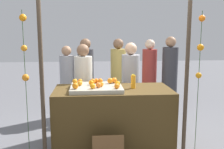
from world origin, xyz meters
The scene contains 30 objects.
ground_plane centered at (0.00, 0.00, 0.00)m, with size 24.00×24.00×0.00m, color slate.
stall_counter centered at (0.00, 0.00, 0.47)m, with size 1.81×0.88×0.95m, color #4C3819.
orange_tray centered at (-0.26, -0.03, 0.98)m, with size 0.78×0.67×0.06m, color #B2AD99.
orange_0 centered at (-0.31, -0.24, 1.04)m, with size 0.08×0.08×0.08m, color orange.
orange_1 centered at (-0.56, -0.23, 1.05)m, with size 0.09×0.09×0.09m, color orange.
orange_2 centered at (-0.25, 0.19, 1.04)m, with size 0.07×0.07×0.07m, color orange.
orange_3 centered at (-0.31, 0.13, 1.05)m, with size 0.08×0.08×0.08m, color orange.
orange_4 centered at (-0.03, 0.13, 1.05)m, with size 0.09×0.09×0.09m, color orange.
orange_5 centered at (-0.51, 0.17, 1.04)m, with size 0.07×0.07×0.07m, color orange.
orange_6 centered at (-0.59, 0.13, 1.05)m, with size 0.08×0.08×0.08m, color orange.
orange_7 centered at (-0.19, 0.14, 1.05)m, with size 0.08×0.08×0.08m, color orange.
orange_8 centered at (-0.51, -0.01, 1.04)m, with size 0.08×0.08×0.08m, color orange.
orange_9 centered at (0.04, 0.16, 1.05)m, with size 0.09×0.09×0.09m, color orange.
orange_10 centered at (-0.33, 0.02, 1.04)m, with size 0.08×0.08×0.08m, color orange.
orange_11 centered at (0.06, -0.09, 1.05)m, with size 0.08×0.08×0.08m, color orange.
orange_12 centered at (0.04, -0.26, 1.04)m, with size 0.08×0.08×0.08m, color orange.
orange_13 centered at (-0.23, -0.18, 1.04)m, with size 0.08×0.08×0.08m, color orange.
orange_14 centered at (-0.19, -0.11, 1.04)m, with size 0.08×0.08×0.08m, color orange.
juice_bottle centered at (0.32, 0.01, 1.05)m, with size 0.07×0.07×0.22m.
vendor_left centered at (-0.47, 0.67, 0.75)m, with size 0.32×0.32×1.61m.
vendor_right centered at (0.39, 0.72, 0.76)m, with size 0.33×0.33×1.63m.
crowd_person_0 centered at (-0.44, 1.61, 0.78)m, with size 0.34×0.34×1.68m.
crowd_person_1 centered at (1.00, 1.86, 0.77)m, with size 0.33×0.33×1.65m.
crowd_person_2 centered at (-0.84, 1.58, 0.71)m, with size 0.31×0.31×1.53m.
crowd_person_3 centered at (0.27, 1.69, 0.78)m, with size 0.33×0.33×1.67m.
crowd_person_4 centered at (1.42, 1.67, 0.80)m, with size 0.34×0.34×1.71m.
canopy_post_left centered at (-0.98, -0.48, 1.12)m, with size 0.06×0.06×2.23m, color #473828.
canopy_post_right centered at (0.98, -0.48, 1.12)m, with size 0.06×0.06×2.23m, color #473828.
garland_strand_left centered at (-1.19, -0.48, 1.58)m, with size 0.10×0.10×2.09m.
garland_strand_right centered at (1.14, -0.51, 1.59)m, with size 0.09×0.10×2.09m.
Camera 1 is at (-0.34, -3.92, 1.82)m, focal length 41.75 mm.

